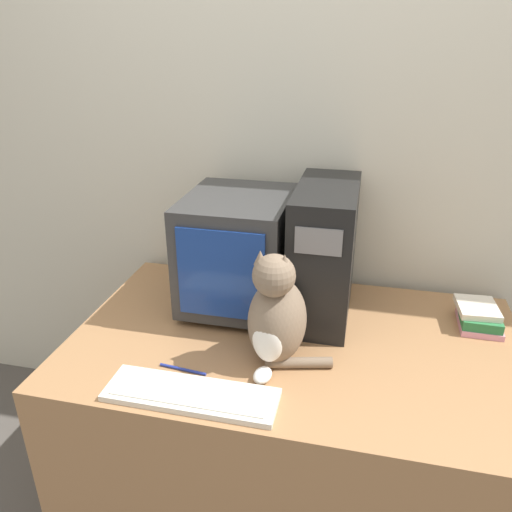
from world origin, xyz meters
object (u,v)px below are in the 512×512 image
(keyboard, at_px, (191,395))
(pen, at_px, (183,369))
(crt_monitor, at_px, (238,251))
(computer_tower, at_px, (324,251))
(cat, at_px, (276,316))
(book_stack, at_px, (479,316))

(keyboard, height_order, pen, keyboard)
(crt_monitor, relative_size, keyboard, 0.89)
(computer_tower, relative_size, pen, 3.09)
(cat, distance_m, pen, 0.33)
(crt_monitor, distance_m, cat, 0.39)
(computer_tower, height_order, cat, computer_tower)
(cat, distance_m, book_stack, 0.75)
(crt_monitor, height_order, computer_tower, computer_tower)
(book_stack, relative_size, pen, 1.16)
(computer_tower, bearing_deg, crt_monitor, -176.20)
(keyboard, xyz_separation_m, pen, (-0.07, 0.11, -0.01))
(cat, bearing_deg, pen, -147.11)
(cat, bearing_deg, book_stack, 37.77)
(pen, bearing_deg, cat, 23.77)
(crt_monitor, relative_size, pen, 2.86)
(computer_tower, relative_size, book_stack, 2.66)
(computer_tower, distance_m, keyboard, 0.68)
(crt_monitor, distance_m, computer_tower, 0.31)
(crt_monitor, distance_m, keyboard, 0.59)
(computer_tower, relative_size, cat, 1.25)
(book_stack, bearing_deg, keyboard, -145.57)
(crt_monitor, bearing_deg, keyboard, -89.28)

